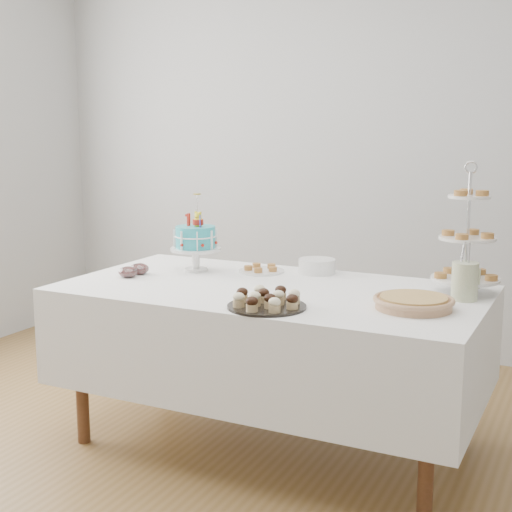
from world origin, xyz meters
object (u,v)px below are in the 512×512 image
at_px(cupcake_tray, 267,299).
at_px(jam_bowl_b, 139,269).
at_px(table, 271,335).
at_px(utensil_pitcher, 465,280).
at_px(pastry_plate, 261,269).
at_px(birthday_cake, 196,250).
at_px(pie, 414,302).
at_px(jam_bowl_a, 128,272).
at_px(tiered_stand, 467,239).
at_px(plate_stack, 317,266).

relative_size(cupcake_tray, jam_bowl_b, 3.38).
xyz_separation_m(table, utensil_pitcher, (0.84, 0.14, 0.32)).
bearing_deg(pastry_plate, birthday_cake, -158.75).
bearing_deg(pie, pastry_plate, 155.34).
bearing_deg(jam_bowl_a, pastry_plate, 37.30).
bearing_deg(table, utensil_pitcher, 9.46).
bearing_deg(table, tiered_stand, 18.46).
relative_size(cupcake_tray, tiered_stand, 0.56).
distance_m(plate_stack, pastry_plate, 0.28).
relative_size(pie, jam_bowl_a, 3.55).
bearing_deg(jam_bowl_b, birthday_cake, 42.62).
distance_m(table, pie, 0.74).
xyz_separation_m(jam_bowl_b, utensil_pitcher, (1.56, 0.16, 0.06)).
distance_m(pie, tiered_stand, 0.46).
bearing_deg(pastry_plate, table, -57.00).
distance_m(birthday_cake, cupcake_tray, 0.84).
xyz_separation_m(pie, jam_bowl_b, (-1.40, 0.09, -0.00)).
relative_size(cupcake_tray, plate_stack, 1.75).
relative_size(jam_bowl_a, jam_bowl_b, 0.96).
distance_m(cupcake_tray, pie, 0.59).
height_order(birthday_cake, jam_bowl_a, birthday_cake).
distance_m(tiered_stand, jam_bowl_a, 1.60).
xyz_separation_m(plate_stack, pastry_plate, (-0.26, -0.10, -0.02)).
bearing_deg(jam_bowl_a, utensil_pitcher, 9.01).
xyz_separation_m(pie, plate_stack, (-0.62, 0.51, 0.01)).
xyz_separation_m(cupcake_tray, utensil_pitcher, (0.70, 0.49, 0.05)).
bearing_deg(tiered_stand, jam_bowl_b, -169.18).
bearing_deg(pastry_plate, jam_bowl_b, -148.90).
xyz_separation_m(tiered_stand, jam_bowl_a, (-1.54, -0.38, -0.22)).
xyz_separation_m(table, tiered_stand, (0.82, 0.27, 0.47)).
height_order(pie, plate_stack, plate_stack).
relative_size(table, cupcake_tray, 5.93).
xyz_separation_m(birthday_cake, pie, (1.19, -0.28, -0.08)).
distance_m(plate_stack, jam_bowl_b, 0.89).
bearing_deg(pastry_plate, tiered_stand, -1.32).
height_order(cupcake_tray, tiered_stand, tiered_stand).
height_order(birthday_cake, tiered_stand, tiered_stand).
bearing_deg(pastry_plate, utensil_pitcher, -8.63).
bearing_deg(tiered_stand, table, -161.54).
bearing_deg(jam_bowl_a, plate_stack, 32.67).
height_order(pie, jam_bowl_b, jam_bowl_b).
bearing_deg(cupcake_tray, utensil_pitcher, 35.26).
bearing_deg(plate_stack, utensil_pitcher, -18.61).
bearing_deg(jam_bowl_b, tiered_stand, 10.82).
bearing_deg(birthday_cake, cupcake_tray, -29.28).
distance_m(cupcake_tray, plate_stack, 0.76).
distance_m(table, birthday_cake, 0.63).
xyz_separation_m(cupcake_tray, pie, (0.54, 0.25, -0.01)).
distance_m(tiered_stand, pastry_plate, 1.04).
height_order(cupcake_tray, utensil_pitcher, utensil_pitcher).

